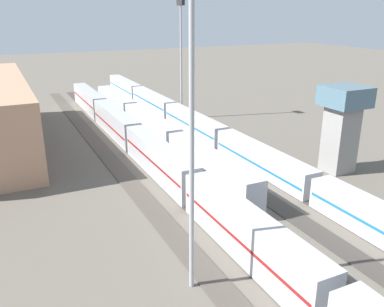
{
  "coord_description": "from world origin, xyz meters",
  "views": [
    {
      "loc": [
        -58.85,
        25.72,
        23.96
      ],
      "look_at": [
        -3.78,
        -0.83,
        2.5
      ],
      "focal_mm": 38.27,
      "sensor_mm": 36.0,
      "label": 1
    }
  ],
  "objects_px": {
    "control_tower": "(342,123)",
    "train_on_track_3": "(159,160)",
    "train_on_track_2": "(151,128)",
    "train_on_track_0": "(218,136)",
    "light_mast_1": "(192,86)",
    "light_mast_0": "(181,45)"
  },
  "relations": [
    {
      "from": "control_tower",
      "to": "train_on_track_3",
      "type": "bearing_deg",
      "value": 68.82
    },
    {
      "from": "train_on_track_2",
      "to": "control_tower",
      "type": "distance_m",
      "value": 34.8
    },
    {
      "from": "train_on_track_0",
      "to": "train_on_track_2",
      "type": "distance_m",
      "value": 13.07
    },
    {
      "from": "train_on_track_2",
      "to": "control_tower",
      "type": "relative_size",
      "value": 5.34
    },
    {
      "from": "train_on_track_0",
      "to": "light_mast_1",
      "type": "distance_m",
      "value": 44.37
    },
    {
      "from": "light_mast_0",
      "to": "train_on_track_2",
      "type": "bearing_deg",
      "value": 137.04
    },
    {
      "from": "train_on_track_3",
      "to": "control_tower",
      "type": "bearing_deg",
      "value": -111.18
    },
    {
      "from": "light_mast_0",
      "to": "light_mast_1",
      "type": "relative_size",
      "value": 0.89
    },
    {
      "from": "light_mast_1",
      "to": "control_tower",
      "type": "relative_size",
      "value": 2.19
    },
    {
      "from": "light_mast_1",
      "to": "train_on_track_3",
      "type": "bearing_deg",
      "value": -15.24
    },
    {
      "from": "control_tower",
      "to": "train_on_track_0",
      "type": "bearing_deg",
      "value": 30.08
    },
    {
      "from": "light_mast_1",
      "to": "train_on_track_0",
      "type": "bearing_deg",
      "value": -32.37
    },
    {
      "from": "light_mast_0",
      "to": "train_on_track_3",
      "type": "bearing_deg",
      "value": 150.23
    },
    {
      "from": "control_tower",
      "to": "light_mast_0",
      "type": "bearing_deg",
      "value": 11.55
    },
    {
      "from": "train_on_track_0",
      "to": "light_mast_0",
      "type": "bearing_deg",
      "value": -6.78
    },
    {
      "from": "train_on_track_0",
      "to": "light_mast_0",
      "type": "relative_size",
      "value": 5.32
    },
    {
      "from": "train_on_track_0",
      "to": "light_mast_0",
      "type": "xyz_separation_m",
      "value": [
        21.94,
        -2.61,
        14.69
      ]
    },
    {
      "from": "light_mast_1",
      "to": "control_tower",
      "type": "xyz_separation_m",
      "value": [
        15.92,
        -33.03,
        -10.62
      ]
    },
    {
      "from": "light_mast_0",
      "to": "control_tower",
      "type": "relative_size",
      "value": 1.95
    },
    {
      "from": "train_on_track_3",
      "to": "light_mast_0",
      "type": "bearing_deg",
      "value": -29.77
    },
    {
      "from": "train_on_track_3",
      "to": "light_mast_0",
      "type": "distance_m",
      "value": 38.17
    },
    {
      "from": "light_mast_1",
      "to": "control_tower",
      "type": "distance_m",
      "value": 38.17
    }
  ]
}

